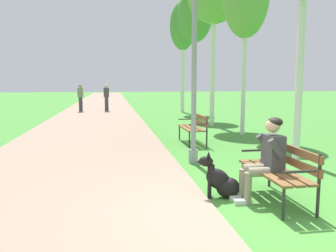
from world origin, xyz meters
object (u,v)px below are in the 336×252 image
at_px(birch_tree_sixth, 183,27).
at_px(pedestrian_distant, 106,98).
at_px(person_seated_on_near_bench, 266,156).
at_px(birch_tree_fifth, 195,16).
at_px(park_bench_mid, 194,126).
at_px(dog_black, 221,181).
at_px(pedestrian_further_distant, 80,98).
at_px(park_bench_near, 280,167).
at_px(lamp_post_near, 194,63).

distance_m(birch_tree_sixth, pedestrian_distant, 6.11).
relative_size(person_seated_on_near_bench, birch_tree_fifth, 0.20).
relative_size(birch_tree_sixth, pedestrian_distant, 3.88).
bearing_deg(park_bench_mid, person_seated_on_near_bench, -91.30).
bearing_deg(birch_tree_fifth, park_bench_mid, -103.67).
xyz_separation_m(dog_black, pedestrian_further_distant, (-3.46, 15.96, 0.58)).
distance_m(person_seated_on_near_bench, birch_tree_fifth, 12.75).
relative_size(birch_tree_sixth, pedestrian_further_distant, 3.88).
height_order(dog_black, birch_tree_fifth, birch_tree_fifth).
bearing_deg(person_seated_on_near_bench, park_bench_near, -10.04).
height_order(park_bench_near, park_bench_mid, same).
xyz_separation_m(park_bench_near, birch_tree_sixth, (1.69, 15.19, 4.39)).
relative_size(park_bench_near, pedestrian_further_distant, 0.91).
xyz_separation_m(park_bench_near, person_seated_on_near_bench, (-0.21, 0.04, 0.17)).
relative_size(person_seated_on_near_bench, pedestrian_further_distant, 0.76).
xyz_separation_m(person_seated_on_near_bench, birch_tree_fifth, (1.81, 11.89, 4.24)).
relative_size(park_bench_mid, birch_tree_sixth, 0.23).
relative_size(dog_black, birch_tree_sixth, 0.13).
bearing_deg(pedestrian_further_distant, birch_tree_fifth, -36.29).
xyz_separation_m(lamp_post_near, birch_tree_sixth, (2.38, 12.63, 2.74)).
height_order(birch_tree_fifth, birch_tree_sixth, birch_tree_sixth).
xyz_separation_m(dog_black, lamp_post_near, (0.11, 2.28, 1.90)).
bearing_deg(park_bench_mid, park_bench_near, -88.88).
distance_m(park_bench_mid, lamp_post_near, 2.94).
bearing_deg(pedestrian_further_distant, park_bench_near, -75.28).
height_order(park_bench_mid, person_seated_on_near_bench, person_seated_on_near_bench).
bearing_deg(park_bench_near, birch_tree_fifth, 82.33).
height_order(person_seated_on_near_bench, pedestrian_further_distant, pedestrian_further_distant).
xyz_separation_m(person_seated_on_near_bench, lamp_post_near, (-0.49, 2.53, 1.48)).
bearing_deg(lamp_post_near, park_bench_near, -74.86).
height_order(person_seated_on_near_bench, dog_black, person_seated_on_near_bench).
bearing_deg(person_seated_on_near_bench, birch_tree_sixth, 82.87).
bearing_deg(person_seated_on_near_bench, park_bench_mid, 88.70).
height_order(park_bench_mid, dog_black, park_bench_mid).
bearing_deg(park_bench_mid, lamp_post_near, -104.15).
bearing_deg(dog_black, birch_tree_fifth, 78.29).
bearing_deg(birch_tree_sixth, lamp_post_near, -100.68).
distance_m(birch_tree_fifth, pedestrian_further_distant, 8.35).
relative_size(lamp_post_near, birch_tree_sixth, 0.65).
height_order(birch_tree_sixth, pedestrian_further_distant, birch_tree_sixth).
bearing_deg(birch_tree_fifth, pedestrian_further_distant, 143.71).
distance_m(person_seated_on_near_bench, dog_black, 0.77).
height_order(dog_black, birch_tree_sixth, birch_tree_sixth).
xyz_separation_m(park_bench_near, dog_black, (-0.81, 0.28, -0.25)).
distance_m(dog_black, birch_tree_fifth, 12.78).
height_order(person_seated_on_near_bench, birch_tree_sixth, birch_tree_sixth).
xyz_separation_m(lamp_post_near, pedestrian_distant, (-2.06, 13.71, -1.32)).
distance_m(park_bench_near, park_bench_mid, 4.93).
distance_m(person_seated_on_near_bench, pedestrian_further_distant, 16.71).
distance_m(lamp_post_near, birch_tree_sixth, 13.14).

